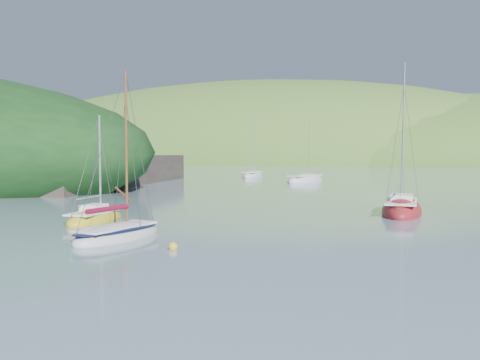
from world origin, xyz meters
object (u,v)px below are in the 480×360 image
at_px(sailboat_yellow, 95,219).
at_px(distant_sloop_c, 253,176).
at_px(daysailer_white, 118,235).
at_px(sloop_red, 402,211).
at_px(distant_sloop_a, 305,181).

bearing_deg(sailboat_yellow, distant_sloop_c, 93.96).
relative_size(daysailer_white, sloop_red, 0.79).
bearing_deg(distant_sloop_a, daysailer_white, -71.08).
bearing_deg(distant_sloop_a, sloop_red, -49.71).
distance_m(daysailer_white, sloop_red, 19.48).
xyz_separation_m(daysailer_white, sloop_red, (11.69, 15.58, 0.01)).
bearing_deg(sloop_red, distant_sloop_a, 112.16).
xyz_separation_m(daysailer_white, distant_sloop_c, (-14.60, 56.72, -0.03)).
distance_m(sloop_red, sailboat_yellow, 19.83).
relative_size(distant_sloop_a, distant_sloop_c, 1.07).
relative_size(sloop_red, distant_sloop_c, 1.06).
height_order(sailboat_yellow, distant_sloop_c, distant_sloop_c).
distance_m(sailboat_yellow, distant_sloop_c, 53.12).
bearing_deg(distant_sloop_c, sailboat_yellow, -84.56).
height_order(sloop_red, distant_sloop_c, sloop_red).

